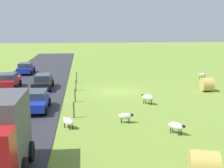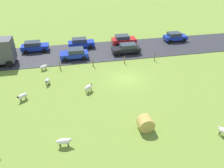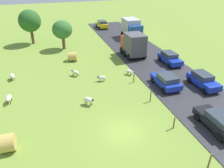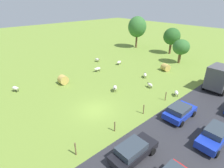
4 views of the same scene
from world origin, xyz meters
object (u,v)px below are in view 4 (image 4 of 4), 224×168
Objects in this scene: sheep_4 at (97,69)px; sheep_5 at (97,60)px; tree_1 at (137,27)px; car_2 at (133,151)px; tree_0 at (181,47)px; sheep_7 at (145,75)px; tree_2 at (172,37)px; car_3 at (215,136)px; sheep_2 at (115,88)px; truck_1 at (220,77)px; hay_bale_0 at (63,80)px; sheep_1 at (15,88)px; sheep_0 at (176,93)px; car_5 at (180,111)px; sheep_6 at (150,85)px; sheep_3 at (119,62)px; hay_bale_1 at (166,67)px.

sheep_5 is at bearing 142.65° from sheep_4.
tree_1 reaches higher than car_2.
car_2 is (10.02, -25.07, -2.40)m from tree_0.
tree_0 reaches higher than sheep_7.
car_2 is (15.03, -29.73, -3.18)m from tree_2.
car_3 is at bearing -28.19° from sheep_7.
truck_1 is at bearing 50.09° from sheep_2.
sheep_1 is at bearing -109.13° from hay_bale_0.
tree_2 reaches higher than truck_1.
sheep_1 is at bearing -155.66° from car_3.
sheep_5 is 1.13× the size of sheep_7.
car_5 is at bearing -56.91° from sheep_0.
sheep_5 is at bearing 173.72° from sheep_6.
sheep_3 is (1.47, 18.78, -0.05)m from sheep_1.
hay_bale_0 is 18.06m from hay_bale_1.
hay_bale_1 is 0.22× the size of tree_2.
car_2 is at bearing -89.40° from truck_1.
sheep_3 is 5.48m from sheep_4.
hay_bale_0 reaches higher than sheep_6.
truck_1 is (14.84, -11.48, -2.09)m from tree_2.
hay_bale_0 is at bearing -162.38° from car_5.
sheep_1 reaches higher than sheep_4.
sheep_2 is at bearing -27.20° from sheep_5.
tree_0 is 6.88m from tree_2.
sheep_1 is at bearing -112.68° from hay_bale_1.
sheep_1 is at bearing -96.87° from sheep_4.
hay_bale_0 is at bearing -106.71° from tree_0.
sheep_1 is at bearing -169.44° from car_2.
car_3 reaches higher than sheep_1.
sheep_6 reaches higher than sheep_0.
sheep_0 is 0.24× the size of truck_1.
sheep_5 is 1.00× the size of hay_bale_1.
sheep_3 is at bearing 85.54° from sheep_1.
sheep_0 is at bearing 34.94° from hay_bale_0.
tree_0 is (-0.63, 5.84, 2.60)m from hay_bale_1.
sheep_2 is at bearing 178.91° from car_3.
hay_bale_1 reaches higher than sheep_7.
sheep_1 is (-15.75, -15.74, 0.10)m from sheep_0.
sheep_7 reaches higher than sheep_0.
car_3 is (6.84, -5.52, 0.42)m from sheep_0.
sheep_3 is 0.27× the size of tree_0.
truck_1 is at bearing 49.33° from sheep_1.
sheep_6 is 0.18× the size of tree_2.
hay_bale_1 reaches higher than sheep_2.
hay_bale_1 is at bearing 106.97° from sheep_6.
sheep_5 is (-4.29, -2.10, -0.02)m from sheep_3.
tree_0 is (11.70, 11.91, 2.75)m from sheep_5.
sheep_1 is 1.10× the size of sheep_6.
tree_2 is at bearing 9.27° from tree_1.
sheep_5 is 11.89m from sheep_7.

